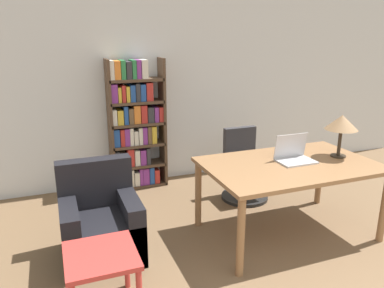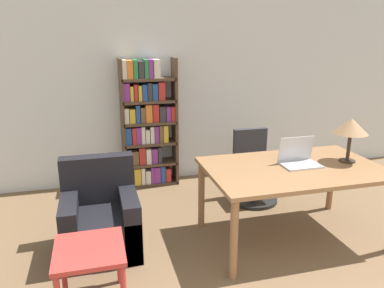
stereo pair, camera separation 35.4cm
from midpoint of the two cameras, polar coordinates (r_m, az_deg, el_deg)
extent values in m
cube|color=silver|center=(5.34, 2.82, 9.03)|extent=(8.00, 0.06, 2.70)
cube|color=olive|center=(3.86, 17.84, -3.64)|extent=(1.73, 1.09, 0.04)
cylinder|color=olive|center=(3.27, 9.59, -14.30)|extent=(0.07, 0.07, 0.74)
cylinder|color=olive|center=(4.07, 3.95, -7.69)|extent=(0.07, 0.07, 0.74)
cylinder|color=olive|center=(4.81, 22.49, -5.12)|extent=(0.07, 0.07, 0.74)
cube|color=#B2B2B7|center=(3.89, 18.74, -3.09)|extent=(0.37, 0.26, 0.02)
cube|color=#B2B2B7|center=(3.94, 18.06, -0.73)|extent=(0.37, 0.04, 0.25)
cube|color=#19233D|center=(3.94, 18.01, -0.70)|extent=(0.34, 0.04, 0.22)
cylinder|color=#2D2319|center=(4.20, 24.83, -2.37)|extent=(0.16, 0.16, 0.01)
cylinder|color=#2D2319|center=(4.16, 25.07, -0.44)|extent=(0.04, 0.04, 0.28)
cone|color=#93704C|center=(4.11, 25.43, 2.46)|extent=(0.34, 0.34, 0.15)
cylinder|color=black|center=(4.89, 11.43, -8.26)|extent=(0.59, 0.59, 0.04)
cylinder|color=#262626|center=(4.82, 11.55, -6.39)|extent=(0.06, 0.06, 0.30)
cube|color=#2D2D33|center=(4.75, 11.68, -4.14)|extent=(0.45, 0.45, 0.10)
cube|color=#2D2D33|center=(4.82, 10.89, -0.32)|extent=(0.43, 0.08, 0.45)
cube|color=#B2332D|center=(2.94, -12.00, -15.60)|extent=(0.51, 0.53, 0.04)
cylinder|color=#B2332D|center=(3.27, -16.05, -17.53)|extent=(0.04, 0.04, 0.47)
cylinder|color=#B2332D|center=(3.28, -7.94, -16.90)|extent=(0.04, 0.04, 0.47)
cube|color=black|center=(3.75, -10.97, -12.97)|extent=(0.71, 0.71, 0.41)
cube|color=black|center=(3.82, -11.64, -5.20)|extent=(0.71, 0.16, 0.47)
cube|color=black|center=(3.71, -15.35, -12.18)|extent=(0.16, 0.71, 0.58)
cube|color=black|center=(3.74, -6.76, -11.49)|extent=(0.16, 0.71, 0.58)
cube|color=#4C3828|center=(5.02, -8.51, 2.82)|extent=(0.04, 0.28, 1.74)
cube|color=#4C3828|center=(5.14, -0.65, 3.32)|extent=(0.04, 0.28, 1.74)
cube|color=#4C3828|center=(5.33, -4.33, -5.86)|extent=(0.71, 0.28, 0.04)
cube|color=gold|center=(5.24, -7.52, -4.89)|extent=(0.08, 0.24, 0.21)
cube|color=gold|center=(5.25, -6.50, -4.70)|extent=(0.09, 0.24, 0.23)
cube|color=silver|center=(5.26, -5.66, -4.61)|extent=(0.05, 0.24, 0.24)
cube|color=silver|center=(5.28, -4.92, -4.78)|extent=(0.07, 0.24, 0.19)
cube|color=#7F338C|center=(5.28, -4.28, -4.49)|extent=(0.04, 0.24, 0.24)
cube|color=#7F338C|center=(5.29, -3.56, -4.46)|extent=(0.08, 0.24, 0.23)
cube|color=#234C99|center=(5.31, -2.70, -4.35)|extent=(0.06, 0.24, 0.24)
cube|color=#B72D28|center=(5.33, -1.93, -4.50)|extent=(0.07, 0.24, 0.19)
cube|color=#4C3828|center=(5.23, -4.40, -2.92)|extent=(0.71, 0.28, 0.04)
cube|color=#333338|center=(5.14, -7.74, -1.84)|extent=(0.07, 0.24, 0.22)
cube|color=brown|center=(5.16, -6.81, -1.92)|extent=(0.09, 0.24, 0.19)
cube|color=#B72D28|center=(5.16, -5.77, -1.61)|extent=(0.09, 0.24, 0.24)
cube|color=silver|center=(5.18, -4.82, -1.65)|extent=(0.07, 0.24, 0.21)
cube|color=#7F338C|center=(5.20, -3.94, -1.60)|extent=(0.08, 0.24, 0.21)
cube|color=#333338|center=(5.21, -3.16, -1.45)|extent=(0.05, 0.24, 0.23)
cube|color=#4C3828|center=(5.14, -4.46, 0.13)|extent=(0.71, 0.28, 0.04)
cube|color=#234C99|center=(5.06, -7.80, 1.34)|extent=(0.08, 0.24, 0.23)
cube|color=#B72D28|center=(5.07, -6.95, 1.37)|extent=(0.05, 0.24, 0.23)
cube|color=#7F338C|center=(5.08, -6.26, 1.44)|extent=(0.07, 0.24, 0.23)
cube|color=silver|center=(5.09, -5.60, 1.52)|extent=(0.05, 0.24, 0.24)
cube|color=silver|center=(5.10, -4.95, 1.31)|extent=(0.05, 0.24, 0.19)
cube|color=silver|center=(5.11, -4.27, 1.57)|extent=(0.05, 0.24, 0.23)
cube|color=#7F338C|center=(5.12, -3.63, 1.62)|extent=(0.06, 0.24, 0.23)
cube|color=brown|center=(5.13, -2.94, 1.70)|extent=(0.05, 0.24, 0.24)
cube|color=gold|center=(5.14, -2.25, 1.73)|extent=(0.06, 0.24, 0.23)
cube|color=#4C3828|center=(5.07, -4.54, 3.28)|extent=(0.71, 0.28, 0.04)
cube|color=silver|center=(5.00, -8.04, 4.38)|extent=(0.06, 0.24, 0.20)
cube|color=gold|center=(5.01, -7.19, 4.37)|extent=(0.07, 0.24, 0.19)
cube|color=#234C99|center=(5.01, -6.37, 4.68)|extent=(0.05, 0.24, 0.24)
cube|color=brown|center=(5.03, -5.62, 4.54)|extent=(0.06, 0.24, 0.20)
cube|color=orange|center=(5.03, -4.73, 4.78)|extent=(0.08, 0.24, 0.24)
cube|color=#B72D28|center=(5.05, -3.70, 4.84)|extent=(0.08, 0.24, 0.24)
cube|color=#333338|center=(5.07, -2.69, 4.72)|extent=(0.08, 0.24, 0.20)
cube|color=#7F338C|center=(5.09, -1.84, 4.73)|extent=(0.06, 0.24, 0.20)
cube|color=#B72D28|center=(5.10, -1.12, 4.76)|extent=(0.06, 0.24, 0.20)
cube|color=#4C3828|center=(5.01, -4.61, 6.51)|extent=(0.71, 0.28, 0.04)
cube|color=#7F338C|center=(4.94, -8.04, 7.87)|extent=(0.08, 0.24, 0.24)
cube|color=gold|center=(4.96, -7.25, 7.67)|extent=(0.04, 0.24, 0.19)
cube|color=#B72D28|center=(4.96, -6.66, 7.84)|extent=(0.05, 0.24, 0.22)
cube|color=gold|center=(4.97, -6.02, 7.78)|extent=(0.04, 0.24, 0.20)
cube|color=#234C99|center=(4.98, -5.32, 7.89)|extent=(0.06, 0.24, 0.21)
cube|color=#333338|center=(4.99, -4.55, 8.02)|extent=(0.06, 0.24, 0.23)
cube|color=#234C99|center=(5.00, -3.78, 7.99)|extent=(0.07, 0.24, 0.22)
cube|color=#B72D28|center=(5.02, -2.81, 8.13)|extent=(0.09, 0.24, 0.24)
cube|color=#4C3828|center=(4.97, -4.69, 9.80)|extent=(0.71, 0.28, 0.04)
cube|color=silver|center=(4.91, -8.33, 11.21)|extent=(0.06, 0.24, 0.24)
cube|color=orange|center=(4.92, -7.51, 11.21)|extent=(0.08, 0.24, 0.23)
cube|color=#2D7F47|center=(4.93, -6.66, 11.29)|extent=(0.06, 0.24, 0.24)
cube|color=#333338|center=(4.94, -5.81, 11.22)|extent=(0.07, 0.24, 0.22)
cube|color=#2D7F47|center=(4.95, -5.05, 11.35)|extent=(0.05, 0.24, 0.24)
cube|color=#7F338C|center=(4.96, -4.36, 11.38)|extent=(0.06, 0.24, 0.24)
cube|color=silver|center=(4.98, -3.48, 11.41)|extent=(0.08, 0.24, 0.24)
camera|label=1|loc=(0.18, -87.14, 0.83)|focal=35.00mm
camera|label=2|loc=(0.18, 92.86, -0.83)|focal=35.00mm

